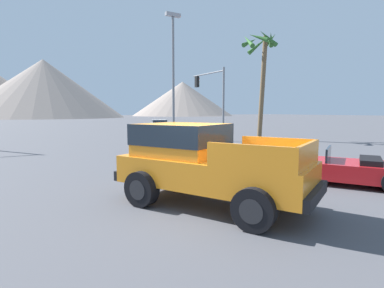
% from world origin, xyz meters
% --- Properties ---
extents(ground_plane, '(320.00, 320.00, 0.00)m').
position_xyz_m(ground_plane, '(0.00, 0.00, 0.00)').
color(ground_plane, '#4C4C51').
extents(orange_pickup_truck, '(3.80, 5.04, 1.93)m').
position_xyz_m(orange_pickup_truck, '(-0.03, 0.03, 1.08)').
color(orange_pickup_truck, orange).
rests_on(orange_pickup_truck, ground_plane).
extents(red_convertible_car, '(3.58, 4.37, 1.10)m').
position_xyz_m(red_convertible_car, '(4.91, -0.44, 0.43)').
color(red_convertible_car, red).
rests_on(red_convertible_car, ground_plane).
extents(parked_car_white, '(4.48, 2.94, 1.18)m').
position_xyz_m(parked_car_white, '(11.46, 28.39, 0.61)').
color(parked_car_white, white).
rests_on(parked_car_white, ground_plane).
extents(traffic_light_main, '(0.38, 4.42, 5.45)m').
position_xyz_m(traffic_light_main, '(9.42, 13.90, 3.86)').
color(traffic_light_main, slate).
rests_on(traffic_light_main, ground_plane).
extents(street_lamp_post, '(0.90, 0.24, 7.75)m').
position_xyz_m(street_lamp_post, '(4.06, 9.73, 4.65)').
color(street_lamp_post, slate).
rests_on(street_lamp_post, ground_plane).
extents(palm_tree_tall, '(2.89, 2.65, 8.40)m').
position_xyz_m(palm_tree_tall, '(12.88, 12.09, 6.27)').
color(palm_tree_tall, brown).
rests_on(palm_tree_tall, ground_plane).
extents(distant_mountain_range, '(168.63, 72.26, 20.33)m').
position_xyz_m(distant_mountain_range, '(12.63, 120.74, 8.90)').
color(distant_mountain_range, gray).
rests_on(distant_mountain_range, ground_plane).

